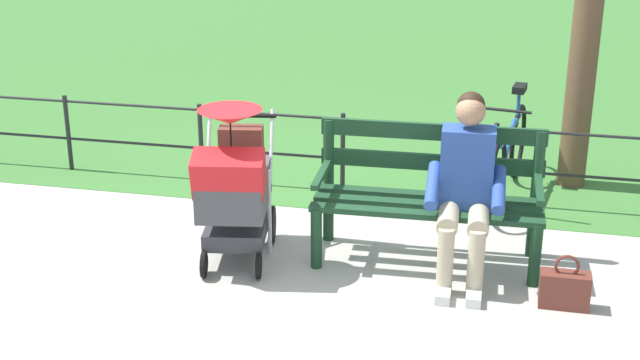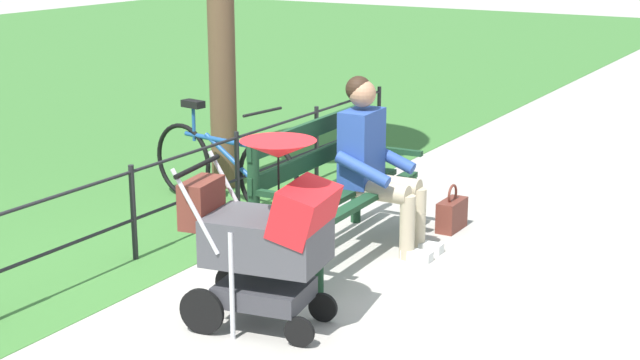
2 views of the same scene
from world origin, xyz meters
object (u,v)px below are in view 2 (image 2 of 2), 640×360
object	(u,v)px
handbag	(452,214)
bicycle	(223,166)
park_bench	(330,183)
stroller	(268,232)
person_on_bench	(375,159)

from	to	relation	value
handbag	bicycle	size ratio (longest dim) A/B	0.22
park_bench	stroller	bearing A→B (deg)	14.84
stroller	bicycle	xyz separation A→B (m)	(-1.86, -1.69, -0.23)
stroller	handbag	xyz separation A→B (m)	(-2.28, 0.20, -0.47)
person_on_bench	handbag	bearing A→B (deg)	154.20
handbag	person_on_bench	bearing A→B (deg)	-25.80
park_bench	person_on_bench	world-z (taller)	person_on_bench
person_on_bench	bicycle	world-z (taller)	person_on_bench
person_on_bench	stroller	world-z (taller)	person_on_bench
park_bench	bicycle	world-z (taller)	park_bench
park_bench	person_on_bench	size ratio (longest dim) A/B	1.27
bicycle	stroller	bearing A→B (deg)	42.37
stroller	bicycle	size ratio (longest dim) A/B	0.70
stroller	handbag	bearing A→B (deg)	174.90
park_bench	handbag	world-z (taller)	park_bench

